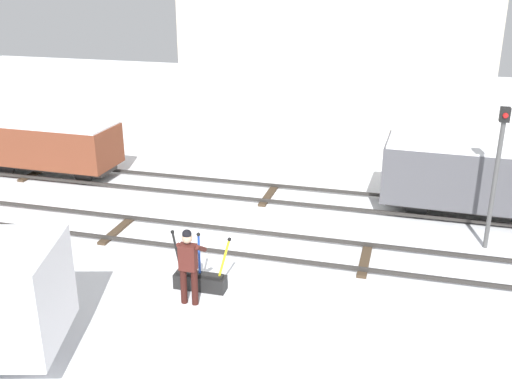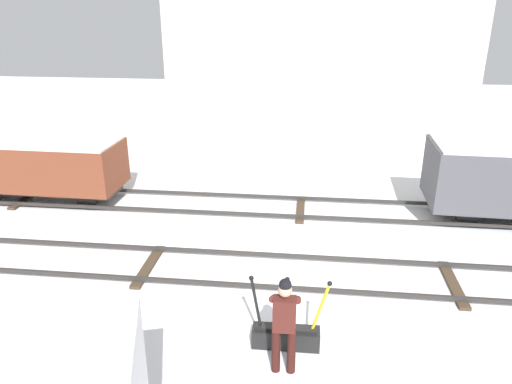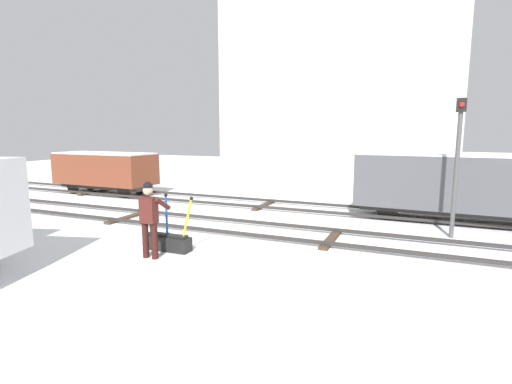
# 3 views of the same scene
# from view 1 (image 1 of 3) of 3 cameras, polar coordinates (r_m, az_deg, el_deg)

# --- Properties ---
(ground_plane) EXTENTS (60.00, 60.00, 0.00)m
(ground_plane) POSITION_cam_1_polar(r_m,az_deg,el_deg) (16.29, -2.04, -5.11)
(ground_plane) COLOR white
(track_main_line) EXTENTS (44.00, 1.94, 0.18)m
(track_main_line) POSITION_cam_1_polar(r_m,az_deg,el_deg) (16.24, -2.04, -4.78)
(track_main_line) COLOR #2D2B28
(track_main_line) RESTS_ON ground_plane
(track_siding_near) EXTENTS (44.00, 1.94, 0.18)m
(track_siding_near) POSITION_cam_1_polar(r_m,az_deg,el_deg) (19.63, 1.24, -0.11)
(track_siding_near) COLOR #2D2B28
(track_siding_near) RESTS_ON ground_plane
(switch_lever_frame) EXTENTS (1.46, 0.37, 1.45)m
(switch_lever_frame) POSITION_cam_1_polar(r_m,az_deg,el_deg) (14.15, -5.37, -8.35)
(switch_lever_frame) COLOR black
(switch_lever_frame) RESTS_ON ground_plane
(rail_worker) EXTENTS (0.53, 0.64, 1.82)m
(rail_worker) POSITION_cam_1_polar(r_m,az_deg,el_deg) (13.25, -6.48, -6.64)
(rail_worker) COLOR #351511
(rail_worker) RESTS_ON ground_plane
(signal_post) EXTENTS (0.24, 0.32, 3.85)m
(signal_post) POSITION_cam_1_polar(r_m,az_deg,el_deg) (16.49, 22.13, 2.45)
(signal_post) COLOR #4C4C4C
(signal_post) RESTS_ON ground_plane
(freight_car_mid_siding) EXTENTS (6.20, 2.42, 2.26)m
(freight_car_mid_siding) POSITION_cam_1_polar(r_m,az_deg,el_deg) (18.87, 21.53, 1.39)
(freight_car_mid_siding) COLOR #2D2B28
(freight_car_mid_siding) RESTS_ON ground_plane
(freight_car_far_end) EXTENTS (4.92, 2.01, 1.97)m
(freight_car_far_end) POSITION_cam_1_polar(r_m,az_deg,el_deg) (22.55, -19.18, 4.32)
(freight_car_far_end) COLOR #2D2B28
(freight_car_far_end) RESTS_ON ground_plane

